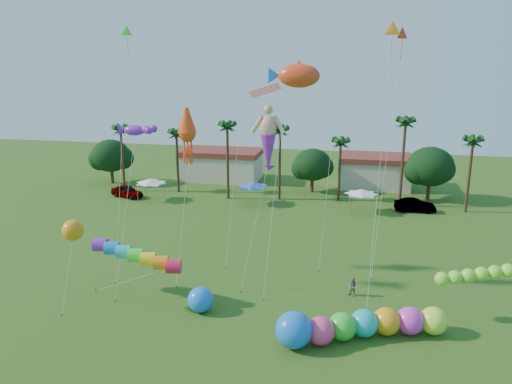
% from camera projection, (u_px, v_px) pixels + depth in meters
% --- Properties ---
extents(ground, '(160.00, 160.00, 0.00)m').
position_uv_depth(ground, '(222.00, 376.00, 30.30)').
color(ground, '#285116').
rests_on(ground, ground).
extents(tree_line, '(69.46, 8.91, 11.00)m').
position_uv_depth(tree_line, '(330.00, 165.00, 70.12)').
color(tree_line, '#3A2819').
rests_on(tree_line, ground).
extents(buildings_row, '(35.00, 7.00, 4.00)m').
position_uv_depth(buildings_row, '(289.00, 170.00, 77.70)').
color(buildings_row, beige).
rests_on(buildings_row, ground).
extents(tent_row, '(31.00, 4.00, 0.60)m').
position_uv_depth(tent_row, '(252.00, 185.00, 65.15)').
color(tent_row, white).
rests_on(tent_row, ground).
extents(car_a, '(5.21, 3.43, 1.65)m').
position_uv_depth(car_a, '(127.00, 191.00, 69.65)').
color(car_a, '#4C4C54').
rests_on(car_a, ground).
extents(car_b, '(5.10, 1.97, 1.66)m').
position_uv_depth(car_b, '(415.00, 205.00, 62.92)').
color(car_b, '#4C4C54').
rests_on(car_b, ground).
extents(spectator_b, '(0.96, 0.87, 1.60)m').
position_uv_depth(spectator_b, '(353.00, 287.00, 40.37)').
color(spectator_b, gray).
rests_on(spectator_b, ground).
extents(caterpillar_inflatable, '(11.95, 6.28, 2.51)m').
position_uv_depth(caterpillar_inflatable, '(356.00, 325.00, 34.06)').
color(caterpillar_inflatable, '#EF3F7D').
rests_on(caterpillar_inflatable, ground).
extents(blue_ball, '(1.96, 1.96, 1.96)m').
position_uv_depth(blue_ball, '(200.00, 300.00, 37.87)').
color(blue_ball, '#1A76EF').
rests_on(blue_ball, ground).
extents(rainbow_tube, '(9.37, 1.44, 3.72)m').
position_uv_depth(rainbow_tube, '(150.00, 264.00, 38.87)').
color(rainbow_tube, '#DB1842').
rests_on(rainbow_tube, ground).
extents(green_worm, '(8.52, 2.98, 3.85)m').
position_uv_depth(green_worm, '(442.00, 279.00, 36.15)').
color(green_worm, '#85EF35').
rests_on(green_worm, ground).
extents(orange_ball_kite, '(2.09, 2.73, 7.08)m').
position_uv_depth(orange_ball_kite, '(73.00, 230.00, 37.29)').
color(orange_ball_kite, orange).
rests_on(orange_ball_kite, ground).
extents(merman_kite, '(3.04, 4.19, 14.65)m').
position_uv_depth(merman_kite, '(268.00, 143.00, 40.69)').
color(merman_kite, '#DFA97E').
rests_on(merman_kite, ground).
extents(fish_kite, '(5.03, 5.59, 18.44)m').
position_uv_depth(fish_kite, '(299.00, 76.00, 39.35)').
color(fish_kite, red).
rests_on(fish_kite, ground).
extents(squid_kite, '(2.09, 5.81, 14.74)m').
position_uv_depth(squid_kite, '(187.00, 134.00, 43.56)').
color(squid_kite, '#F84414').
rests_on(squid_kite, ground).
extents(lobster_kite, '(3.30, 5.17, 13.75)m').
position_uv_depth(lobster_kite, '(134.00, 130.00, 40.00)').
color(lobster_kite, purple).
rests_on(lobster_kite, ground).
extents(delta_kite_red, '(2.05, 4.05, 21.28)m').
position_uv_depth(delta_kite_red, '(402.00, 39.00, 41.51)').
color(delta_kite_red, red).
rests_on(delta_kite_red, ground).
extents(delta_kite_yellow, '(1.41, 4.15, 21.27)m').
position_uv_depth(delta_kite_yellow, '(392.00, 35.00, 34.76)').
color(delta_kite_yellow, orange).
rests_on(delta_kite_yellow, ground).
extents(delta_kite_green, '(1.08, 4.59, 21.38)m').
position_uv_depth(delta_kite_green, '(126.00, 39.00, 41.55)').
color(delta_kite_green, '#45F238').
rests_on(delta_kite_green, ground).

